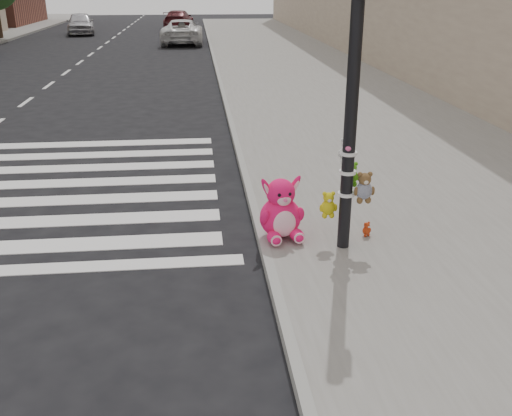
{
  "coord_description": "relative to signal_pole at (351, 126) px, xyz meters",
  "views": [
    {
      "loc": [
        0.72,
        -4.99,
        3.48
      ],
      "look_at": [
        1.42,
        1.78,
        0.75
      ],
      "focal_mm": 40.0,
      "sensor_mm": 36.0,
      "label": 1
    }
  ],
  "objects": [
    {
      "name": "ground",
      "position": [
        -2.62,
        -1.81,
        -1.79
      ],
      "size": [
        120.0,
        120.0,
        0.0
      ],
      "primitive_type": "plane",
      "color": "black",
      "rests_on": "ground"
    },
    {
      "name": "car_silver_deep",
      "position": [
        -9.6,
        34.79,
        -1.07
      ],
      "size": [
        2.36,
        4.47,
        1.45
      ],
      "primitive_type": "imported",
      "rotation": [
        0.0,
        0.0,
        0.16
      ],
      "color": "#B1B0B5",
      "rests_on": "ground"
    },
    {
      "name": "red_teddy",
      "position": [
        0.39,
        0.27,
        -1.55
      ],
      "size": [
        0.17,
        0.15,
        0.21
      ],
      "primitive_type": null,
      "rotation": [
        0.0,
        0.0,
        0.43
      ],
      "color": "#BF3613",
      "rests_on": "sidewalk_near"
    },
    {
      "name": "sidewalk_near",
      "position": [
        2.38,
        8.19,
        -1.72
      ],
      "size": [
        7.0,
        80.0,
        0.14
      ],
      "primitive_type": "cube",
      "color": "slate",
      "rests_on": "ground"
    },
    {
      "name": "car_white_near",
      "position": [
        -2.62,
        27.76,
        -1.1
      ],
      "size": [
        2.36,
        4.99,
        1.38
      ],
      "primitive_type": "imported",
      "rotation": [
        0.0,
        0.0,
        3.13
      ],
      "color": "silver",
      "rests_on": "ground"
    },
    {
      "name": "pink_bunny",
      "position": [
        -0.81,
        0.36,
        -1.28
      ],
      "size": [
        0.64,
        0.72,
        0.9
      ],
      "rotation": [
        0.0,
        0.0,
        0.16
      ],
      "color": "#FF1563",
      "rests_on": "sidewalk_near"
    },
    {
      "name": "car_maroon_near",
      "position": [
        -3.1,
        39.5,
        -1.13
      ],
      "size": [
        2.39,
        4.76,
        1.33
      ],
      "primitive_type": "imported",
      "rotation": [
        0.0,
        0.0,
        3.02
      ],
      "color": "#51171B",
      "rests_on": "ground"
    },
    {
      "name": "signal_pole",
      "position": [
        0.0,
        0.0,
        0.0
      ],
      "size": [
        0.69,
        0.48,
        4.0
      ],
      "color": "black",
      "rests_on": "sidewalk_near"
    },
    {
      "name": "curb_edge",
      "position": [
        -1.07,
        8.19,
        -1.72
      ],
      "size": [
        0.12,
        80.0,
        0.15
      ],
      "primitive_type": "cube",
      "color": "gray",
      "rests_on": "ground"
    }
  ]
}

